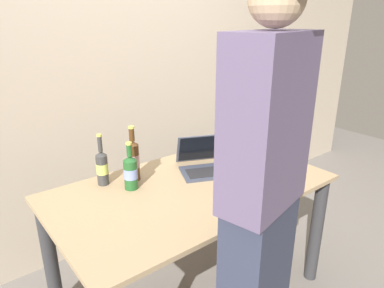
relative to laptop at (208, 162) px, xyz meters
The scene contains 8 objects.
desk 0.31m from the laptop, 152.22° to the right, with size 1.56×0.90×0.77m.
laptop is the anchor object (origin of this frame).
beer_bottle_amber 0.47m from the laptop, 160.59° to the left, with size 0.07×0.07×0.33m.
beer_bottle_green 0.51m from the laptop, behind, with size 0.08×0.08×0.27m.
beer_bottle_brown 0.64m from the laptop, 160.84° to the left, with size 0.07×0.07×0.30m.
person_figure 0.81m from the laptop, 115.45° to the right, with size 0.42×0.32×1.85m.
coffee_mug 0.44m from the laptop, ahead, with size 0.11×0.08×0.08m.
back_wall 0.93m from the laptop, 106.08° to the left, with size 6.00×0.10×2.60m, color tan.
Camera 1 is at (-1.10, -1.40, 1.67)m, focal length 32.54 mm.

